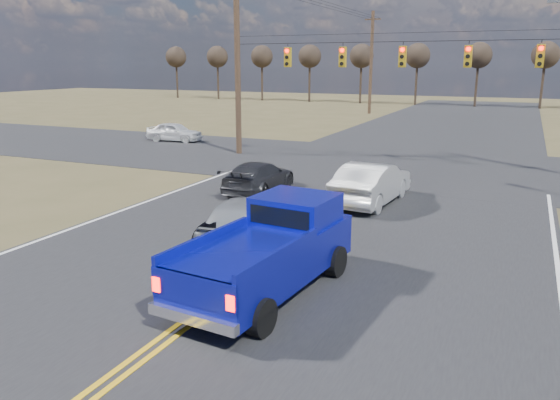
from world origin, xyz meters
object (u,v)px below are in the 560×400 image
at_px(dgrey_car_queue, 259,177).
at_px(pickup_truck, 270,251).
at_px(silver_suv, 246,219).
at_px(white_car_queue, 372,183).
at_px(cross_car_west, 174,132).
at_px(black_suv, 258,222).

bearing_deg(dgrey_car_queue, pickup_truck, 116.99).
relative_size(silver_suv, white_car_queue, 0.90).
relative_size(pickup_truck, white_car_queue, 1.18).
bearing_deg(dgrey_car_queue, cross_car_west, -43.90).
relative_size(silver_suv, cross_car_west, 1.13).
bearing_deg(cross_car_west, silver_suv, -144.16).
xyz_separation_m(silver_suv, dgrey_car_queue, (-2.53, 5.94, -0.10)).
xyz_separation_m(black_suv, white_car_queue, (1.76, 5.76, 0.14)).
height_order(pickup_truck, dgrey_car_queue, pickup_truck).
bearing_deg(cross_car_west, black_suv, -143.26).
xyz_separation_m(pickup_truck, white_car_queue, (-0.02, 8.72, -0.20)).
relative_size(black_suv, cross_car_west, 1.21).
distance_m(pickup_truck, cross_car_west, 25.23).
relative_size(silver_suv, dgrey_car_queue, 1.00).
distance_m(black_suv, white_car_queue, 6.02).
bearing_deg(white_car_queue, silver_suv, 75.63).
bearing_deg(pickup_truck, white_car_queue, 95.50).
distance_m(silver_suv, white_car_queue, 6.29).
height_order(black_suv, dgrey_car_queue, black_suv).
bearing_deg(dgrey_car_queue, black_suv, 115.32).
xyz_separation_m(pickup_truck, dgrey_car_queue, (-4.61, 8.72, -0.35)).
distance_m(white_car_queue, dgrey_car_queue, 4.59).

